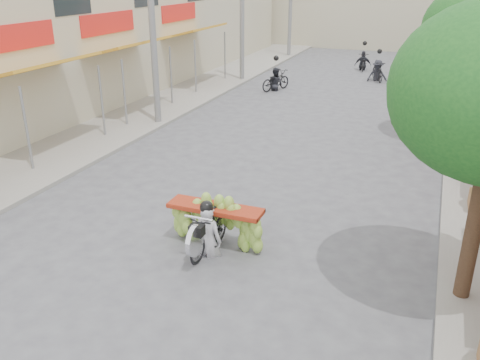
% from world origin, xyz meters
% --- Properties ---
extents(sidewalk_left, '(4.00, 60.00, 0.12)m').
position_xyz_m(sidewalk_left, '(-7.00, 15.00, 0.06)').
color(sidewalk_left, gray).
rests_on(sidewalk_left, ground).
extents(shophouse_row_left, '(9.77, 40.00, 6.00)m').
position_xyz_m(shophouse_row_left, '(-11.98, 13.98, 3.00)').
color(shophouse_row_left, '#BDB495').
rests_on(shophouse_row_left, ground).
extents(utility_pole_mid, '(0.60, 0.24, 8.00)m').
position_xyz_m(utility_pole_mid, '(-5.40, 12.00, 4.03)').
color(utility_pole_mid, slate).
rests_on(utility_pole_mid, ground).
extents(utility_pole_far, '(0.60, 0.24, 8.00)m').
position_xyz_m(utility_pole_far, '(-5.40, 21.00, 4.03)').
color(utility_pole_far, slate).
rests_on(utility_pole_far, ground).
extents(street_tree_mid, '(3.40, 3.40, 5.25)m').
position_xyz_m(street_tree_mid, '(5.40, 14.00, 3.78)').
color(street_tree_mid, '#3A2719').
rests_on(street_tree_mid, ground).
extents(street_tree_far, '(3.40, 3.40, 5.25)m').
position_xyz_m(street_tree_far, '(5.40, 26.00, 3.78)').
color(street_tree_far, '#3A2719').
rests_on(street_tree_far, ground).
extents(banana_motorbike, '(2.20, 1.81, 2.05)m').
position_xyz_m(banana_motorbike, '(0.48, 4.01, 0.69)').
color(banana_motorbike, black).
rests_on(banana_motorbike, ground).
extents(pedestrian, '(0.82, 0.53, 1.58)m').
position_xyz_m(pedestrian, '(5.83, 16.73, 0.91)').
color(pedestrian, silver).
rests_on(pedestrian, ground).
extents(bg_motorbike_a, '(1.33, 1.88, 1.95)m').
position_xyz_m(bg_motorbike_a, '(-3.01, 19.44, 0.73)').
color(bg_motorbike_a, black).
rests_on(bg_motorbike_a, ground).
extents(bg_motorbike_b, '(1.22, 1.92, 1.95)m').
position_xyz_m(bg_motorbike_b, '(1.41, 23.58, 0.83)').
color(bg_motorbike_b, black).
rests_on(bg_motorbike_b, ground).
extents(bg_motorbike_c, '(1.04, 1.67, 1.95)m').
position_xyz_m(bg_motorbike_c, '(0.18, 26.60, 0.80)').
color(bg_motorbike_c, black).
rests_on(bg_motorbike_c, ground).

